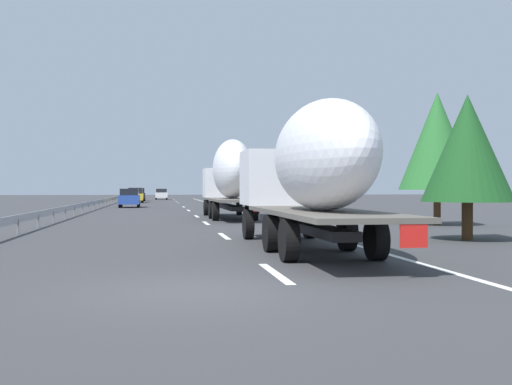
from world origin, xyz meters
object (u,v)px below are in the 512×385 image
at_px(car_white_van, 161,194).
at_px(car_yellow_coupe, 136,195).
at_px(car_blue_sedan, 130,198).
at_px(car_black_suv, 139,194).
at_px(truck_lead, 230,176).
at_px(road_sign, 233,186).
at_px(truck_trailing, 310,169).

distance_m(car_white_van, car_yellow_coupe, 21.84).
relative_size(car_white_van, car_blue_sedan, 1.03).
bearing_deg(car_black_suv, car_blue_sedan, -179.84).
xyz_separation_m(truck_lead, car_yellow_coupe, (42.46, 7.06, -1.61)).
xyz_separation_m(car_white_van, car_yellow_coupe, (-21.58, 3.30, 0.04)).
height_order(car_blue_sedan, road_sign, road_sign).
bearing_deg(road_sign, car_yellow_coupe, 29.62).
xyz_separation_m(car_white_van, road_sign, (-39.46, -6.86, 1.12)).
distance_m(truck_lead, road_sign, 24.78).
xyz_separation_m(truck_lead, truck_trailing, (-19.78, -0.00, -0.22)).
bearing_deg(car_white_van, car_blue_sedan, 175.63).
relative_size(car_black_suv, car_yellow_coupe, 1.01).
relative_size(car_yellow_coupe, car_blue_sedan, 1.00).
bearing_deg(truck_lead, road_sign, -7.19).
distance_m(truck_lead, car_yellow_coupe, 43.07).
xyz_separation_m(car_yellow_coupe, car_blue_sedan, (-19.68, -0.15, -0.04)).
bearing_deg(car_yellow_coupe, road_sign, -150.38).
bearing_deg(car_white_van, car_yellow_coupe, 171.30).
height_order(car_black_suv, car_white_van, car_black_suv).
relative_size(truck_lead, car_yellow_coupe, 3.11).
height_order(truck_trailing, car_black_suv, truck_trailing).
bearing_deg(car_yellow_coupe, truck_trailing, -173.53).
xyz_separation_m(truck_trailing, car_white_van, (83.82, 3.76, -1.43)).
distance_m(car_yellow_coupe, road_sign, 20.59).
height_order(car_yellow_coupe, road_sign, road_sign).
bearing_deg(car_black_suv, road_sign, -160.75).
distance_m(car_black_suv, car_yellow_coupe, 11.04).
height_order(truck_lead, truck_trailing, truck_lead).
xyz_separation_m(truck_trailing, car_blue_sedan, (42.56, 6.91, -1.43)).
bearing_deg(car_white_van, truck_lead, -176.64).
bearing_deg(car_black_suv, truck_trailing, -174.55).
bearing_deg(truck_trailing, car_black_suv, 5.45).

